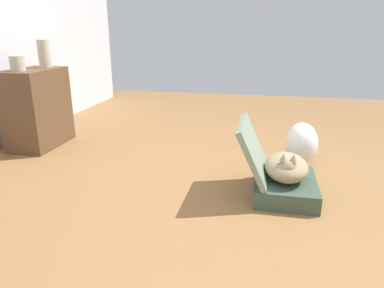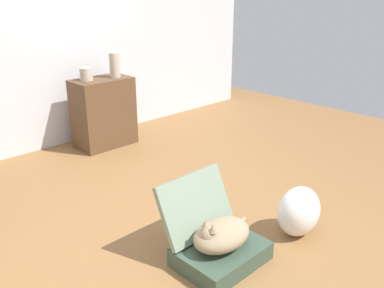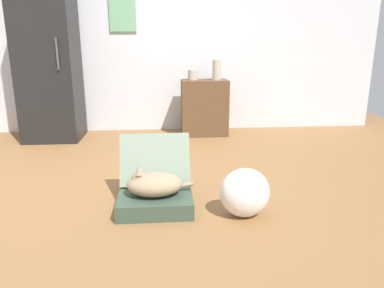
{
  "view_description": "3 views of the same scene",
  "coord_description": "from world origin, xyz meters",
  "px_view_note": "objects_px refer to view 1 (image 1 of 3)",
  "views": [
    {
      "loc": [
        -2.1,
        -0.22,
        1.08
      ],
      "look_at": [
        0.16,
        0.26,
        0.31
      ],
      "focal_mm": 32.93,
      "sensor_mm": 36.0,
      "label": 1
    },
    {
      "loc": [
        -1.46,
        -1.79,
        1.59
      ],
      "look_at": [
        0.45,
        0.19,
        0.54
      ],
      "focal_mm": 38.48,
      "sensor_mm": 36.0,
      "label": 2
    },
    {
      "loc": [
        0.21,
        -2.76,
        1.14
      ],
      "look_at": [
        0.45,
        0.21,
        0.32
      ],
      "focal_mm": 33.46,
      "sensor_mm": 36.0,
      "label": 3
    }
  ],
  "objects_px": {
    "vase_tall": "(17,63)",
    "plastic_bag_white": "(301,144)",
    "side_table": "(38,108)",
    "suitcase_base": "(285,186)",
    "cat": "(286,167)",
    "vase_short": "(44,54)"
  },
  "relations": [
    {
      "from": "plastic_bag_white",
      "to": "vase_short",
      "type": "distance_m",
      "value": 2.44
    },
    {
      "from": "cat",
      "to": "vase_short",
      "type": "distance_m",
      "value": 2.41
    },
    {
      "from": "cat",
      "to": "vase_tall",
      "type": "distance_m",
      "value": 2.38
    },
    {
      "from": "plastic_bag_white",
      "to": "side_table",
      "type": "bearing_deg",
      "value": 90.03
    },
    {
      "from": "vase_tall",
      "to": "plastic_bag_white",
      "type": "bearing_deg",
      "value": -86.42
    },
    {
      "from": "plastic_bag_white",
      "to": "vase_short",
      "type": "height_order",
      "value": "vase_short"
    },
    {
      "from": "suitcase_base",
      "to": "plastic_bag_white",
      "type": "height_order",
      "value": "plastic_bag_white"
    },
    {
      "from": "suitcase_base",
      "to": "vase_short",
      "type": "xyz_separation_m",
      "value": [
        0.76,
        2.2,
        0.79
      ]
    },
    {
      "from": "suitcase_base",
      "to": "vase_tall",
      "type": "relative_size",
      "value": 4.14
    },
    {
      "from": "cat",
      "to": "suitcase_base",
      "type": "bearing_deg",
      "value": -3.52
    },
    {
      "from": "cat",
      "to": "vase_short",
      "type": "xyz_separation_m",
      "value": [
        0.77,
        2.2,
        0.64
      ]
    },
    {
      "from": "plastic_bag_white",
      "to": "vase_tall",
      "type": "height_order",
      "value": "vase_tall"
    },
    {
      "from": "vase_tall",
      "to": "vase_short",
      "type": "height_order",
      "value": "vase_short"
    },
    {
      "from": "cat",
      "to": "side_table",
      "type": "xyz_separation_m",
      "value": [
        0.62,
        2.24,
        0.16
      ]
    },
    {
      "from": "vase_tall",
      "to": "vase_short",
      "type": "distance_m",
      "value": 0.31
    },
    {
      "from": "suitcase_base",
      "to": "vase_tall",
      "type": "height_order",
      "value": "vase_tall"
    },
    {
      "from": "cat",
      "to": "side_table",
      "type": "distance_m",
      "value": 2.33
    },
    {
      "from": "suitcase_base",
      "to": "vase_short",
      "type": "distance_m",
      "value": 2.45
    },
    {
      "from": "side_table",
      "to": "vase_tall",
      "type": "distance_m",
      "value": 0.45
    },
    {
      "from": "suitcase_base",
      "to": "vase_tall",
      "type": "distance_m",
      "value": 2.42
    },
    {
      "from": "cat",
      "to": "side_table",
      "type": "bearing_deg",
      "value": 74.5
    },
    {
      "from": "suitcase_base",
      "to": "side_table",
      "type": "height_order",
      "value": "side_table"
    }
  ]
}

